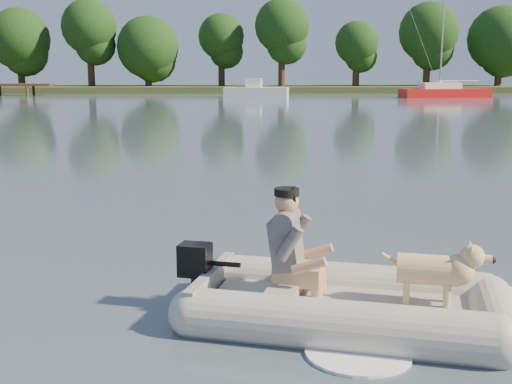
{
  "coord_description": "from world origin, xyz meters",
  "views": [
    {
      "loc": [
        -0.32,
        -5.62,
        2.2
      ],
      "look_at": [
        -0.15,
        2.0,
        0.75
      ],
      "focal_mm": 45.0,
      "sensor_mm": 36.0,
      "label": 1
    }
  ],
  "objects_px": {
    "dog": "(427,275)",
    "motorboat": "(256,85)",
    "dinghy": "(358,265)",
    "sailboat": "(444,92)",
    "man": "(288,240)"
  },
  "relations": [
    {
      "from": "dog",
      "to": "motorboat",
      "type": "bearing_deg",
      "value": 105.56
    },
    {
      "from": "dinghy",
      "to": "motorboat",
      "type": "height_order",
      "value": "motorboat"
    },
    {
      "from": "dinghy",
      "to": "sailboat",
      "type": "height_order",
      "value": "sailboat"
    },
    {
      "from": "man",
      "to": "dog",
      "type": "relative_size",
      "value": 1.16
    },
    {
      "from": "sailboat",
      "to": "dog",
      "type": "bearing_deg",
      "value": -114.03
    },
    {
      "from": "dog",
      "to": "sailboat",
      "type": "bearing_deg",
      "value": 87.57
    },
    {
      "from": "dinghy",
      "to": "man",
      "type": "height_order",
      "value": "man"
    },
    {
      "from": "dinghy",
      "to": "dog",
      "type": "distance_m",
      "value": 0.59
    },
    {
      "from": "man",
      "to": "motorboat",
      "type": "distance_m",
      "value": 47.23
    },
    {
      "from": "dog",
      "to": "motorboat",
      "type": "distance_m",
      "value": 47.54
    },
    {
      "from": "dog",
      "to": "motorboat",
      "type": "xyz_separation_m",
      "value": [
        -0.42,
        47.53,
        0.56
      ]
    },
    {
      "from": "dog",
      "to": "sailboat",
      "type": "xyz_separation_m",
      "value": [
        14.88,
        47.25,
        -0.04
      ]
    },
    {
      "from": "man",
      "to": "dog",
      "type": "height_order",
      "value": "man"
    },
    {
      "from": "man",
      "to": "sailboat",
      "type": "xyz_separation_m",
      "value": [
        16.06,
        46.94,
        -0.27
      ]
    },
    {
      "from": "dog",
      "to": "man",
      "type": "bearing_deg",
      "value": 180.0
    }
  ]
}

